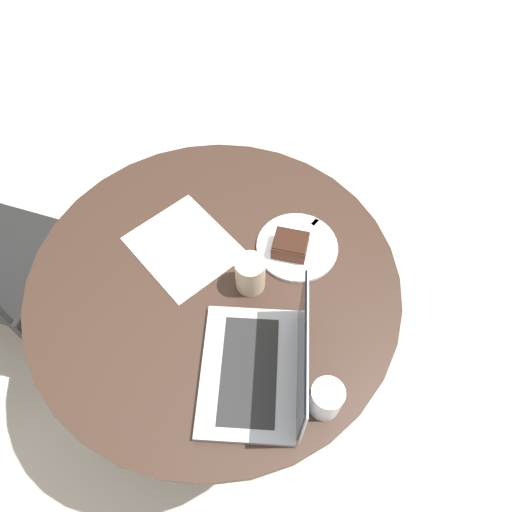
# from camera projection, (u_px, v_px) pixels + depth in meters

# --- Properties ---
(ground_plane) EXTENTS (12.00, 12.00, 0.00)m
(ground_plane) POSITION_uv_depth(u_px,v_px,m) (227.00, 373.00, 1.99)
(ground_plane) COLOR #B7AD9E
(dining_table) EXTENTS (1.02, 1.02, 0.75)m
(dining_table) POSITION_uv_depth(u_px,v_px,m) (217.00, 306.00, 1.48)
(dining_table) COLOR black
(dining_table) RESTS_ON ground_plane
(paper_document) EXTENTS (0.31, 0.27, 0.00)m
(paper_document) POSITION_uv_depth(u_px,v_px,m) (184.00, 246.00, 1.41)
(paper_document) COLOR white
(paper_document) RESTS_ON dining_table
(plate) EXTENTS (0.23, 0.23, 0.01)m
(plate) POSITION_uv_depth(u_px,v_px,m) (297.00, 247.00, 1.41)
(plate) COLOR silver
(plate) RESTS_ON dining_table
(cake_slice) EXTENTS (0.12, 0.12, 0.05)m
(cake_slice) POSITION_uv_depth(u_px,v_px,m) (290.00, 245.00, 1.37)
(cake_slice) COLOR #472619
(cake_slice) RESTS_ON plate
(fork) EXTENTS (0.07, 0.17, 0.00)m
(fork) POSITION_uv_depth(u_px,v_px,m) (304.00, 234.00, 1.42)
(fork) COLOR silver
(fork) RESTS_ON plate
(coffee_glass) EXTENTS (0.08, 0.08, 0.11)m
(coffee_glass) POSITION_uv_depth(u_px,v_px,m) (250.00, 274.00, 1.30)
(coffee_glass) COLOR #C6AD89
(coffee_glass) RESTS_ON dining_table
(water_glass) EXTENTS (0.08, 0.08, 0.10)m
(water_glass) POSITION_uv_depth(u_px,v_px,m) (326.00, 399.00, 1.13)
(water_glass) COLOR silver
(water_glass) RESTS_ON dining_table
(laptop) EXTENTS (0.41, 0.39, 0.25)m
(laptop) POSITION_uv_depth(u_px,v_px,m) (263.00, 367.00, 1.18)
(laptop) COLOR gray
(laptop) RESTS_ON dining_table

